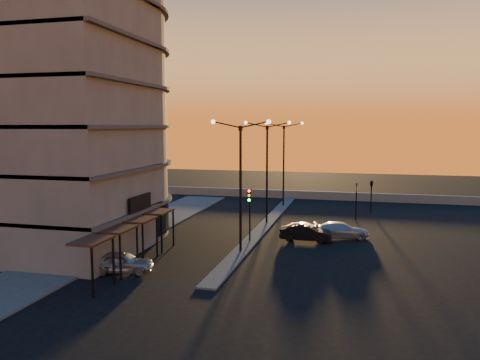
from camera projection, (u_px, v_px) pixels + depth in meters
name	position (u px, v px, depth m)	size (l,w,h in m)	color
ground	(241.00, 252.00, 33.66)	(120.00, 120.00, 0.00)	black
sidewalk_west	(133.00, 231.00, 40.04)	(5.00, 40.00, 0.12)	#444542
median	(267.00, 224.00, 43.29)	(1.20, 36.00, 0.12)	#444542
parapet	(307.00, 195.00, 58.17)	(44.00, 0.50, 1.00)	slate
building	(63.00, 88.00, 35.69)	(14.35, 17.08, 25.00)	#67625A
streetlamp_near	(241.00, 175.00, 33.01)	(4.32, 0.32, 9.51)	black
streetlamp_mid	(267.00, 164.00, 42.65)	(4.32, 0.32, 9.51)	black
streetlamp_far	(284.00, 157.00, 52.28)	(4.32, 0.32, 9.51)	black
traffic_light_main	(250.00, 206.00, 36.09)	(0.28, 0.44, 4.25)	black
signal_east_a	(356.00, 200.00, 44.99)	(0.13, 0.16, 3.60)	black
signal_east_b	(372.00, 184.00, 48.35)	(0.42, 1.99, 3.60)	black
car_hatchback	(122.00, 262.00, 29.01)	(1.55, 3.86, 1.32)	#B1B4B9
car_sedan	(306.00, 233.00, 36.92)	(1.42, 4.08, 1.35)	black
car_wagon	(342.00, 230.00, 37.86)	(1.80, 4.43, 1.29)	#B0B4B8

